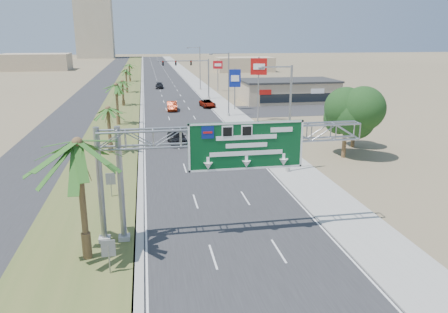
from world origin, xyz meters
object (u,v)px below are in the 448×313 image
at_px(car_right_lane, 207,104).
at_px(car_far, 159,86).
at_px(sign_gantry, 220,144).
at_px(pole_sign_red_near, 259,71).
at_px(car_mid_lane, 172,106).
at_px(store_building, 288,91).
at_px(pole_sign_blue, 235,80).
at_px(pole_sign_red_far, 218,67).
at_px(car_left_lane, 177,137).
at_px(signal_mast, 199,75).
at_px(palm_near, 77,144).

distance_m(car_right_lane, car_far, 31.72).
bearing_deg(sign_gantry, pole_sign_red_near, 72.00).
bearing_deg(car_far, car_mid_lane, -85.41).
xyz_separation_m(sign_gantry, store_building, (23.06, 56.07, -4.06)).
xyz_separation_m(car_right_lane, pole_sign_blue, (4.30, -3.56, 4.53)).
distance_m(sign_gantry, pole_sign_red_far, 75.85).
xyz_separation_m(car_far, pole_sign_red_far, (13.23, -7.97, 4.91)).
relative_size(store_building, pole_sign_red_far, 2.52).
xyz_separation_m(car_left_lane, pole_sign_blue, (11.80, 23.19, 4.37)).
xyz_separation_m(sign_gantry, pole_sign_red_far, (12.28, 74.85, -0.49)).
bearing_deg(pole_sign_red_far, car_far, 148.93).
relative_size(signal_mast, car_mid_lane, 2.16).
bearing_deg(car_far, car_left_lane, -87.05).
bearing_deg(store_building, pole_sign_red_far, 119.88).
bearing_deg(pole_sign_red_near, car_left_lane, -137.02).
bearing_deg(signal_mast, sign_gantry, -95.74).
height_order(sign_gantry, pole_sign_red_near, pole_sign_red_near).
bearing_deg(signal_mast, pole_sign_red_near, -76.40).
bearing_deg(car_right_lane, sign_gantry, -103.41).
bearing_deg(store_building, pole_sign_blue, -147.97).
height_order(sign_gantry, car_left_lane, sign_gantry).
relative_size(sign_gantry, signal_mast, 1.63).
relative_size(sign_gantry, pole_sign_red_near, 1.76).
relative_size(store_building, car_mid_lane, 3.79).
height_order(signal_mast, pole_sign_red_far, signal_mast).
xyz_separation_m(signal_mast, car_far, (-7.19, 20.77, -4.19)).
distance_m(car_mid_lane, pole_sign_red_far, 28.61).
height_order(palm_near, car_left_lane, palm_near).
relative_size(car_right_lane, pole_sign_blue, 0.67).
height_order(sign_gantry, pole_sign_red_far, sign_gantry).
bearing_deg(sign_gantry, store_building, 67.64).
bearing_deg(car_mid_lane, car_left_lane, -90.73).
relative_size(car_left_lane, car_far, 1.08).
xyz_separation_m(signal_mast, pole_sign_red_near, (5.94, -24.57, 2.69)).
bearing_deg(pole_sign_red_near, palm_near, -117.28).
height_order(car_far, pole_sign_red_far, pole_sign_red_far).
height_order(sign_gantry, car_far, sign_gantry).
bearing_deg(car_left_lane, palm_near, -109.83).
height_order(car_mid_lane, car_right_lane, car_mid_lane).
bearing_deg(pole_sign_blue, car_mid_lane, 174.71).
height_order(signal_mast, car_right_lane, signal_mast).
bearing_deg(store_building, car_left_lane, -127.91).
relative_size(store_building, car_far, 3.96).
bearing_deg(signal_mast, car_right_lane, -88.13).
xyz_separation_m(car_mid_lane, car_far, (-0.96, 33.38, -0.12)).
relative_size(signal_mast, pole_sign_red_far, 1.44).
distance_m(car_right_lane, pole_sign_red_near, 17.03).
relative_size(sign_gantry, store_building, 0.93).
height_order(store_building, car_far, store_building).
xyz_separation_m(car_far, pole_sign_red_near, (13.14, -45.35, 6.88)).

